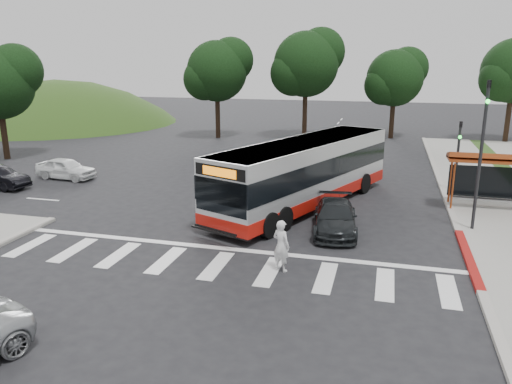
% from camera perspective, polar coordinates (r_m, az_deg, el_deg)
% --- Properties ---
extents(ground, '(140.00, 140.00, 0.00)m').
position_cam_1_polar(ground, '(22.97, -0.40, -3.62)').
color(ground, black).
rests_on(ground, ground).
extents(sidewalk_east, '(4.00, 40.00, 0.12)m').
position_cam_1_polar(sidewalk_east, '(30.34, 24.39, -0.24)').
color(sidewalk_east, gray).
rests_on(sidewalk_east, ground).
extents(curb_east, '(0.30, 40.00, 0.15)m').
position_cam_1_polar(curb_east, '(30.06, 20.64, 0.04)').
color(curb_east, '#9E9991').
rests_on(curb_east, ground).
extents(curb_east_red, '(0.32, 6.00, 0.15)m').
position_cam_1_polar(curb_east_red, '(20.59, 23.10, -6.92)').
color(curb_east_red, maroon).
rests_on(curb_east_red, ground).
extents(hillside_nw, '(44.00, 44.00, 10.00)m').
position_cam_1_polar(hillside_nw, '(63.88, -21.62, 7.38)').
color(hillside_nw, '#224115').
rests_on(hillside_nw, ground).
extents(crosswalk_ladder, '(18.00, 2.60, 0.01)m').
position_cam_1_polar(crosswalk_ladder, '(18.51, -4.54, -8.38)').
color(crosswalk_ladder, silver).
rests_on(crosswalk_ladder, ground).
extents(bus_shelter, '(4.20, 1.60, 2.86)m').
position_cam_1_polar(bus_shelter, '(27.04, 25.42, 2.92)').
color(bus_shelter, '#9A3F19').
rests_on(bus_shelter, sidewalk_east).
extents(traffic_signal_ne_tall, '(0.18, 0.37, 6.50)m').
position_cam_1_polar(traffic_signal_ne_tall, '(23.07, 24.42, 5.04)').
color(traffic_signal_ne_tall, black).
rests_on(traffic_signal_ne_tall, ground).
extents(traffic_signal_ne_short, '(0.18, 0.37, 4.00)m').
position_cam_1_polar(traffic_signal_ne_short, '(30.12, 22.12, 4.62)').
color(traffic_signal_ne_short, black).
rests_on(traffic_signal_ne_short, ground).
extents(tree_north_a, '(6.60, 6.15, 10.17)m').
position_cam_1_polar(tree_north_a, '(47.68, 5.85, 14.44)').
color(tree_north_a, black).
rests_on(tree_north_a, ground).
extents(tree_north_b, '(5.72, 5.33, 8.43)m').
position_cam_1_polar(tree_north_b, '(49.08, 15.67, 12.52)').
color(tree_north_b, black).
rests_on(tree_north_b, ground).
extents(tree_north_c, '(6.16, 5.74, 9.30)m').
position_cam_1_polar(tree_north_c, '(47.72, -4.38, 13.72)').
color(tree_north_c, black).
rests_on(tree_north_c, ground).
extents(transit_bus, '(7.53, 13.12, 3.36)m').
position_cam_1_polar(transit_bus, '(25.40, 5.61, 2.07)').
color(transit_bus, '#B2B4B7').
rests_on(transit_bus, ground).
extents(pedestrian, '(0.82, 0.71, 1.89)m').
position_cam_1_polar(pedestrian, '(17.74, 2.90, -6.15)').
color(pedestrian, silver).
rests_on(pedestrian, ground).
extents(dark_sedan, '(2.32, 4.65, 1.30)m').
position_cam_1_polar(dark_sedan, '(22.02, 9.04, -2.87)').
color(dark_sedan, black).
rests_on(dark_sedan, ground).
extents(west_car_white, '(4.01, 1.92, 1.32)m').
position_cam_1_polar(west_car_white, '(33.53, -20.91, 2.53)').
color(west_car_white, white).
rests_on(west_car_white, ground).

